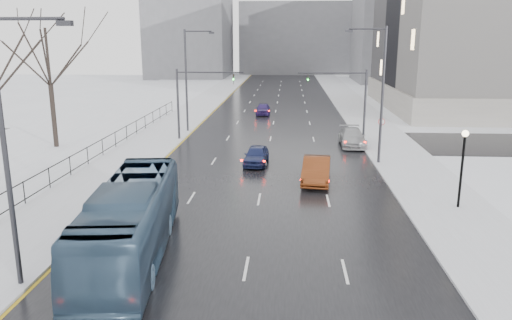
% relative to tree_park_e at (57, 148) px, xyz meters
% --- Properties ---
extents(road, '(16.00, 150.00, 0.04)m').
position_rel_tree_park_e_xyz_m(road, '(18.20, 16.00, 0.02)').
color(road, black).
rests_on(road, ground).
extents(cross_road, '(130.00, 10.00, 0.04)m').
position_rel_tree_park_e_xyz_m(cross_road, '(18.20, 4.00, 0.02)').
color(cross_road, black).
rests_on(cross_road, ground).
extents(sidewalk_left, '(5.00, 150.00, 0.16)m').
position_rel_tree_park_e_xyz_m(sidewalk_left, '(7.70, 16.00, 0.08)').
color(sidewalk_left, silver).
rests_on(sidewalk_left, ground).
extents(sidewalk_right, '(5.00, 150.00, 0.16)m').
position_rel_tree_park_e_xyz_m(sidewalk_right, '(28.70, 16.00, 0.08)').
color(sidewalk_right, silver).
rests_on(sidewalk_right, ground).
extents(park_strip, '(14.00, 150.00, 0.12)m').
position_rel_tree_park_e_xyz_m(park_strip, '(-1.80, 16.00, 0.06)').
color(park_strip, white).
rests_on(park_strip, ground).
extents(tree_park_e, '(9.45, 9.45, 13.50)m').
position_rel_tree_park_e_xyz_m(tree_park_e, '(0.00, 0.00, 0.00)').
color(tree_park_e, black).
rests_on(tree_park_e, ground).
extents(iron_fence, '(0.06, 70.00, 1.30)m').
position_rel_tree_park_e_xyz_m(iron_fence, '(5.20, -14.00, 0.91)').
color(iron_fence, black).
rests_on(iron_fence, sidewalk_left).
extents(streetlight_r_mid, '(2.95, 0.25, 10.00)m').
position_rel_tree_park_e_xyz_m(streetlight_r_mid, '(26.37, -4.00, 5.62)').
color(streetlight_r_mid, '#2D2D33').
rests_on(streetlight_r_mid, ground).
extents(streetlight_l_near, '(2.95, 0.25, 10.00)m').
position_rel_tree_park_e_xyz_m(streetlight_l_near, '(10.03, -24.00, 5.62)').
color(streetlight_l_near, '#2D2D33').
rests_on(streetlight_l_near, ground).
extents(streetlight_l_far, '(2.95, 0.25, 10.00)m').
position_rel_tree_park_e_xyz_m(streetlight_l_far, '(10.03, 8.00, 5.62)').
color(streetlight_l_far, '#2D2D33').
rests_on(streetlight_l_far, ground).
extents(lamppost_r_mid, '(0.36, 0.36, 4.28)m').
position_rel_tree_park_e_xyz_m(lamppost_r_mid, '(29.20, -14.00, 2.94)').
color(lamppost_r_mid, black).
rests_on(lamppost_r_mid, sidewalk_right).
extents(mast_signal_right, '(6.10, 0.33, 6.50)m').
position_rel_tree_park_e_xyz_m(mast_signal_right, '(25.53, 4.00, 4.11)').
color(mast_signal_right, '#2D2D33').
rests_on(mast_signal_right, ground).
extents(mast_signal_left, '(6.10, 0.33, 6.50)m').
position_rel_tree_park_e_xyz_m(mast_signal_left, '(10.87, 4.00, 4.11)').
color(mast_signal_left, '#2D2D33').
rests_on(mast_signal_left, ground).
extents(no_uturn_sign, '(0.60, 0.06, 2.70)m').
position_rel_tree_park_e_xyz_m(no_uturn_sign, '(27.40, 0.00, 2.30)').
color(no_uturn_sign, '#2D2D33').
rests_on(no_uturn_sign, sidewalk_right).
extents(bldg_far_right, '(24.00, 20.00, 22.00)m').
position_rel_tree_park_e_xyz_m(bldg_far_right, '(46.20, 71.00, 11.00)').
color(bldg_far_right, slate).
rests_on(bldg_far_right, ground).
extents(bldg_far_left, '(18.00, 22.00, 28.00)m').
position_rel_tree_park_e_xyz_m(bldg_far_left, '(-3.80, 81.00, 14.00)').
color(bldg_far_left, slate).
rests_on(bldg_far_left, ground).
extents(bldg_far_center, '(30.00, 18.00, 18.00)m').
position_rel_tree_park_e_xyz_m(bldg_far_center, '(22.20, 96.00, 9.00)').
color(bldg_far_center, slate).
rests_on(bldg_far_center, ground).
extents(bus, '(3.99, 11.88, 3.24)m').
position_rel_tree_park_e_xyz_m(bus, '(13.23, -21.07, 1.66)').
color(bus, '#38536D').
rests_on(bus, road).
extents(sedan_center_near, '(1.88, 4.17, 1.39)m').
position_rel_tree_park_e_xyz_m(sedan_center_near, '(17.51, -4.78, 0.73)').
color(sedan_center_near, '#1A224E').
rests_on(sedan_center_near, road).
extents(sedan_right_near, '(2.19, 5.08, 1.63)m').
position_rel_tree_park_e_xyz_m(sedan_right_near, '(21.70, -9.18, 0.85)').
color(sedan_right_near, maroon).
rests_on(sedan_right_near, road).
extents(sedan_right_far, '(2.10, 5.16, 1.50)m').
position_rel_tree_park_e_xyz_m(sedan_right_far, '(25.40, 2.35, 0.79)').
color(sedan_right_far, '#A2A3A6').
rests_on(sedan_right_far, road).
extents(sedan_center_far, '(1.65, 4.09, 1.39)m').
position_rel_tree_park_e_xyz_m(sedan_center_far, '(16.73, 20.00, 0.74)').
color(sedan_center_far, navy).
rests_on(sedan_center_far, road).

